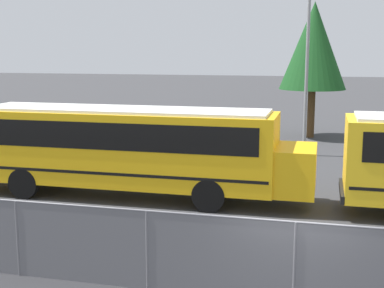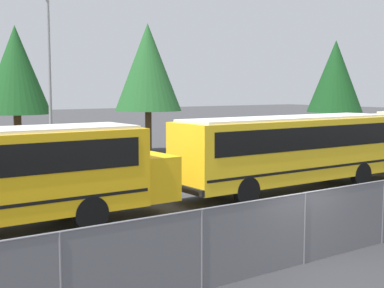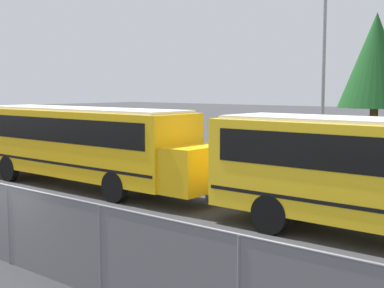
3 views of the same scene
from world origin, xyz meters
name	(u,v)px [view 3 (image 3 of 3)]	position (x,y,z in m)	size (l,w,h in m)	color
ground_plane	(10,263)	(0.00, 0.00, 0.00)	(200.00, 200.00, 0.00)	#38383A
fence	(9,223)	(0.00, 0.00, 0.93)	(63.01, 0.07, 1.82)	#9EA0A5
school_bus_1	(83,140)	(-6.13, 7.04, 1.91)	(12.17, 2.55, 3.18)	yellow
light_pole	(324,67)	(-0.43, 16.33, 4.93)	(0.60, 0.24, 9.08)	gray
tree_0	(376,61)	(-0.28, 22.18, 5.41)	(3.91, 3.91, 7.98)	#51381E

